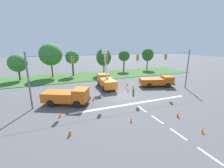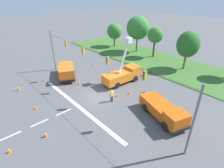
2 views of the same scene
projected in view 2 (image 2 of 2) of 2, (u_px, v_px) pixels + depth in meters
name	position (u px, v px, depth m)	size (l,w,h in m)	color
ground_plane	(98.00, 97.00, 24.56)	(200.00, 200.00, 0.00)	#565659
grass_verge	(169.00, 65.00, 35.11)	(56.00, 12.00, 0.10)	#3D6B2D
lane_markings	(68.00, 110.00, 21.76)	(17.60, 15.25, 0.01)	silver
signal_gantry	(96.00, 67.00, 22.45)	(26.20, 0.33, 7.20)	slate
tree_far_west	(114.00, 31.00, 45.20)	(4.08, 3.63, 6.00)	brown
tree_west	(138.00, 28.00, 40.28)	(5.42, 4.96, 8.36)	brown
tree_centre	(155.00, 35.00, 37.22)	(3.40, 3.04, 6.62)	brown
tree_east	(188.00, 44.00, 31.14)	(3.98, 4.06, 7.12)	brown
utility_truck_bucket_lift	(123.00, 74.00, 27.93)	(2.72, 6.84, 7.12)	orange
utility_truck_support_near	(164.00, 110.00, 19.98)	(6.88, 4.26, 2.04)	#D6560F
utility_truck_support_far	(66.00, 71.00, 29.66)	(6.64, 5.00, 2.24)	orange
road_worker	(112.00, 95.00, 23.10)	(0.26, 0.65, 1.77)	#383842
traffic_cone_foreground_left	(46.00, 134.00, 17.63)	(0.36, 0.36, 0.74)	orange
traffic_cone_foreground_right	(44.00, 79.00, 28.80)	(0.36, 0.36, 0.63)	orange
traffic_cone_mid_left	(9.00, 150.00, 15.94)	(0.36, 0.36, 0.59)	orange
traffic_cone_mid_right	(18.00, 88.00, 25.92)	(0.36, 0.36, 0.81)	orange
traffic_cone_near_bucket	(129.00, 92.00, 25.12)	(0.36, 0.36, 0.62)	orange
traffic_cone_lane_edge_a	(79.00, 82.00, 27.70)	(0.36, 0.36, 0.72)	orange
traffic_cone_lane_edge_b	(36.00, 107.00, 21.86)	(0.36, 0.36, 0.62)	orange
traffic_cone_far_left	(144.00, 91.00, 25.43)	(0.36, 0.36, 0.69)	orange
traffic_cone_far_right	(117.00, 95.00, 24.42)	(0.36, 0.36, 0.67)	orange
traffic_cone_centre_line	(94.00, 65.00, 34.56)	(0.36, 0.36, 0.66)	orange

